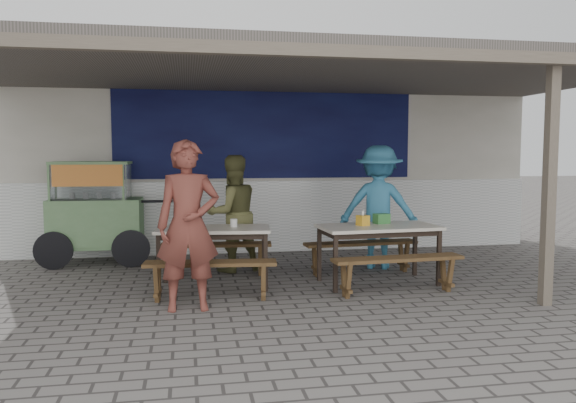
{
  "coord_description": "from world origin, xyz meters",
  "views": [
    {
      "loc": [
        -1.53,
        -6.38,
        1.68
      ],
      "look_at": [
        -0.21,
        0.9,
        1.03
      ],
      "focal_mm": 35.0,
      "sensor_mm": 36.0,
      "label": 1
    }
  ],
  "objects_px": {
    "table_right": "(378,231)",
    "vendor_cart": "(95,209)",
    "patron_street_side": "(188,225)",
    "tissue_box": "(363,220)",
    "bench_left_street": "(211,271)",
    "bench_right_street": "(398,266)",
    "patron_wall_side": "(232,213)",
    "condiment_bowl": "(192,225)",
    "condiment_jar": "(234,223)",
    "bench_right_wall": "(361,249)",
    "table_left": "(213,234)",
    "donation_box": "(382,219)",
    "patron_right_table": "(379,207)",
    "bench_left_wall": "(216,251)"
  },
  "relations": [
    {
      "from": "table_right",
      "to": "vendor_cart",
      "type": "xyz_separation_m",
      "value": [
        -3.77,
        1.98,
        0.16
      ]
    },
    {
      "from": "patron_street_side",
      "to": "tissue_box",
      "type": "bearing_deg",
      "value": 19.29
    },
    {
      "from": "bench_left_street",
      "to": "bench_right_street",
      "type": "bearing_deg",
      "value": 2.93
    },
    {
      "from": "patron_wall_side",
      "to": "tissue_box",
      "type": "distance_m",
      "value": 1.89
    },
    {
      "from": "bench_right_street",
      "to": "condiment_bowl",
      "type": "bearing_deg",
      "value": 155.92
    },
    {
      "from": "patron_street_side",
      "to": "condiment_bowl",
      "type": "bearing_deg",
      "value": 86.0
    },
    {
      "from": "table_right",
      "to": "bench_right_street",
      "type": "distance_m",
      "value": 0.68
    },
    {
      "from": "table_right",
      "to": "tissue_box",
      "type": "xyz_separation_m",
      "value": [
        -0.19,
        0.04,
        0.14
      ]
    },
    {
      "from": "table_right",
      "to": "condiment_jar",
      "type": "bearing_deg",
      "value": 169.18
    },
    {
      "from": "bench_right_street",
      "to": "bench_right_wall",
      "type": "distance_m",
      "value": 1.18
    },
    {
      "from": "table_left",
      "to": "donation_box",
      "type": "distance_m",
      "value": 2.2
    },
    {
      "from": "table_right",
      "to": "bench_right_street",
      "type": "xyz_separation_m",
      "value": [
        0.04,
        -0.59,
        -0.33
      ]
    },
    {
      "from": "patron_right_table",
      "to": "donation_box",
      "type": "bearing_deg",
      "value": 97.61
    },
    {
      "from": "table_right",
      "to": "donation_box",
      "type": "height_order",
      "value": "donation_box"
    },
    {
      "from": "bench_right_street",
      "to": "patron_wall_side",
      "type": "height_order",
      "value": "patron_wall_side"
    },
    {
      "from": "bench_left_street",
      "to": "condiment_bowl",
      "type": "height_order",
      "value": "condiment_bowl"
    },
    {
      "from": "table_right",
      "to": "patron_wall_side",
      "type": "relative_size",
      "value": 0.94
    },
    {
      "from": "table_right",
      "to": "condiment_jar",
      "type": "xyz_separation_m",
      "value": [
        -1.83,
        0.22,
        0.12
      ]
    },
    {
      "from": "vendor_cart",
      "to": "patron_right_table",
      "type": "height_order",
      "value": "patron_right_table"
    },
    {
      "from": "patron_right_table",
      "to": "vendor_cart",
      "type": "bearing_deg",
      "value": 10.06
    },
    {
      "from": "patron_street_side",
      "to": "condiment_bowl",
      "type": "height_order",
      "value": "patron_street_side"
    },
    {
      "from": "tissue_box",
      "to": "condiment_jar",
      "type": "xyz_separation_m",
      "value": [
        -1.63,
        0.18,
        -0.02
      ]
    },
    {
      "from": "tissue_box",
      "to": "bench_left_wall",
      "type": "bearing_deg",
      "value": 157.06
    },
    {
      "from": "table_left",
      "to": "bench_right_wall",
      "type": "xyz_separation_m",
      "value": [
        2.04,
        0.42,
        -0.33
      ]
    },
    {
      "from": "condiment_jar",
      "to": "condiment_bowl",
      "type": "height_order",
      "value": "condiment_jar"
    },
    {
      "from": "bench_right_wall",
      "to": "patron_right_table",
      "type": "distance_m",
      "value": 0.75
    },
    {
      "from": "bench_left_street",
      "to": "patron_right_table",
      "type": "relative_size",
      "value": 0.85
    },
    {
      "from": "bench_right_street",
      "to": "condiment_bowl",
      "type": "distance_m",
      "value": 2.58
    },
    {
      "from": "table_left",
      "to": "patron_wall_side",
      "type": "bearing_deg",
      "value": 77.06
    },
    {
      "from": "bench_left_street",
      "to": "bench_right_wall",
      "type": "distance_m",
      "value": 2.36
    },
    {
      "from": "tissue_box",
      "to": "condiment_jar",
      "type": "relative_size",
      "value": 1.32
    },
    {
      "from": "table_right",
      "to": "vendor_cart",
      "type": "distance_m",
      "value": 4.26
    },
    {
      "from": "bench_left_wall",
      "to": "bench_right_wall",
      "type": "bearing_deg",
      "value": -0.71
    },
    {
      "from": "tissue_box",
      "to": "donation_box",
      "type": "height_order",
      "value": "same"
    },
    {
      "from": "patron_wall_side",
      "to": "condiment_jar",
      "type": "relative_size",
      "value": 16.73
    },
    {
      "from": "vendor_cart",
      "to": "patron_street_side",
      "type": "relative_size",
      "value": 1.08
    },
    {
      "from": "patron_street_side",
      "to": "table_left",
      "type": "bearing_deg",
      "value": 70.78
    },
    {
      "from": "table_left",
      "to": "tissue_box",
      "type": "bearing_deg",
      "value": 1.98
    },
    {
      "from": "patron_right_table",
      "to": "bench_left_street",
      "type": "bearing_deg",
      "value": 53.89
    },
    {
      "from": "patron_wall_side",
      "to": "bench_left_street",
      "type": "bearing_deg",
      "value": 58.84
    },
    {
      "from": "bench_right_wall",
      "to": "condiment_jar",
      "type": "height_order",
      "value": "condiment_jar"
    },
    {
      "from": "condiment_jar",
      "to": "tissue_box",
      "type": "bearing_deg",
      "value": -6.13
    },
    {
      "from": "bench_left_wall",
      "to": "patron_wall_side",
      "type": "xyz_separation_m",
      "value": [
        0.25,
        0.27,
        0.48
      ]
    },
    {
      "from": "bench_left_street",
      "to": "tissue_box",
      "type": "height_order",
      "value": "tissue_box"
    },
    {
      "from": "table_left",
      "to": "bench_right_street",
      "type": "xyz_separation_m",
      "value": [
        2.13,
        -0.76,
        -0.33
      ]
    },
    {
      "from": "bench_left_wall",
      "to": "patron_street_side",
      "type": "distance_m",
      "value": 1.75
    },
    {
      "from": "bench_left_street",
      "to": "donation_box",
      "type": "xyz_separation_m",
      "value": [
        2.26,
        0.66,
        0.48
      ]
    },
    {
      "from": "bench_left_street",
      "to": "condiment_jar",
      "type": "bearing_deg",
      "value": 70.7
    },
    {
      "from": "bench_left_wall",
      "to": "condiment_jar",
      "type": "relative_size",
      "value": 15.39
    },
    {
      "from": "patron_wall_side",
      "to": "condiment_bowl",
      "type": "distance_m",
      "value": 0.98
    }
  ]
}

